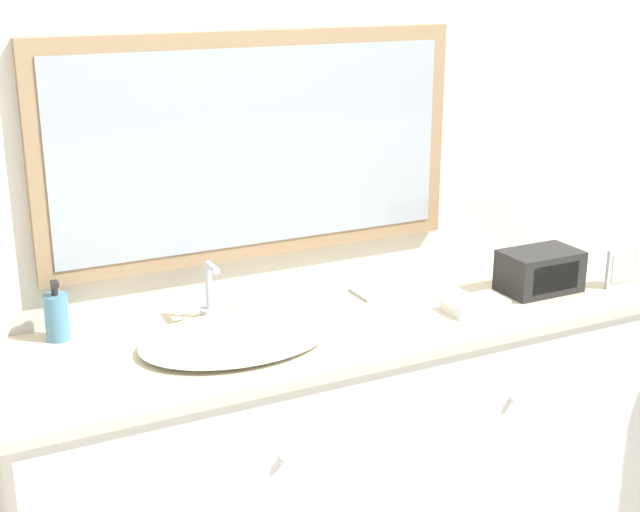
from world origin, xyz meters
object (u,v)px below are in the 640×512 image
object	(u,v)px
sink_basin	(235,336)
soap_bottle	(57,316)
appliance_box	(540,271)
picture_frame	(621,268)

from	to	relation	value
sink_basin	soap_bottle	distance (m)	0.48
sink_basin	appliance_box	bearing A→B (deg)	-2.41
sink_basin	soap_bottle	bearing A→B (deg)	150.57
soap_bottle	appliance_box	xyz separation A→B (m)	(1.41, -0.28, -0.00)
appliance_box	picture_frame	world-z (taller)	appliance_box
sink_basin	picture_frame	size ratio (longest dim) A/B	4.20
sink_basin	appliance_box	xyz separation A→B (m)	(0.99, -0.04, 0.05)
sink_basin	appliance_box	distance (m)	1.00
picture_frame	appliance_box	bearing A→B (deg)	161.47
soap_bottle	appliance_box	distance (m)	1.44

